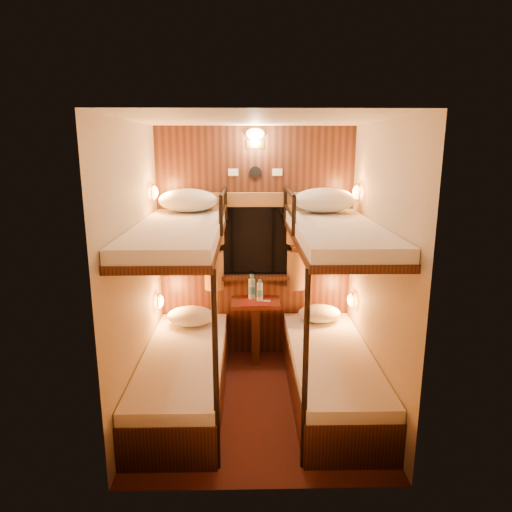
{
  "coord_description": "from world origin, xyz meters",
  "views": [
    {
      "loc": [
        -0.09,
        -3.61,
        2.2
      ],
      "look_at": [
        -0.01,
        0.15,
        1.3
      ],
      "focal_mm": 32.0,
      "sensor_mm": 36.0,
      "label": 1
    }
  ],
  "objects_px": {
    "bunk_right": "(332,340)",
    "bottle_right": "(260,292)",
    "table": "(256,322)",
    "bottle_left": "(252,289)",
    "bunk_left": "(183,341)"
  },
  "relations": [
    {
      "from": "bunk_right",
      "to": "bottle_right",
      "type": "bearing_deg",
      "value": 127.51
    },
    {
      "from": "table",
      "to": "bottle_left",
      "type": "distance_m",
      "value": 0.36
    },
    {
      "from": "bunk_left",
      "to": "bottle_left",
      "type": "bearing_deg",
      "value": 54.31
    },
    {
      "from": "bunk_right",
      "to": "bunk_left",
      "type": "bearing_deg",
      "value": 180.0
    },
    {
      "from": "bunk_left",
      "to": "bunk_right",
      "type": "bearing_deg",
      "value": 0.0
    },
    {
      "from": "table",
      "to": "bottle_left",
      "type": "bearing_deg",
      "value": 119.53
    },
    {
      "from": "bunk_left",
      "to": "table",
      "type": "height_order",
      "value": "bunk_left"
    },
    {
      "from": "bunk_right",
      "to": "bottle_left",
      "type": "bearing_deg",
      "value": 128.95
    },
    {
      "from": "bottle_left",
      "to": "bunk_left",
      "type": "bearing_deg",
      "value": -125.69
    },
    {
      "from": "bunk_right",
      "to": "bottle_right",
      "type": "xyz_separation_m",
      "value": [
        -0.61,
        0.79,
        0.19
      ]
    },
    {
      "from": "table",
      "to": "bottle_right",
      "type": "xyz_separation_m",
      "value": [
        0.04,
        0.01,
        0.33
      ]
    },
    {
      "from": "bottle_left",
      "to": "bottle_right",
      "type": "height_order",
      "value": "bottle_left"
    },
    {
      "from": "table",
      "to": "bottle_left",
      "type": "height_order",
      "value": "bottle_left"
    },
    {
      "from": "bunk_right",
      "to": "table",
      "type": "relative_size",
      "value": 2.9
    },
    {
      "from": "bunk_left",
      "to": "bunk_right",
      "type": "height_order",
      "value": "same"
    }
  ]
}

